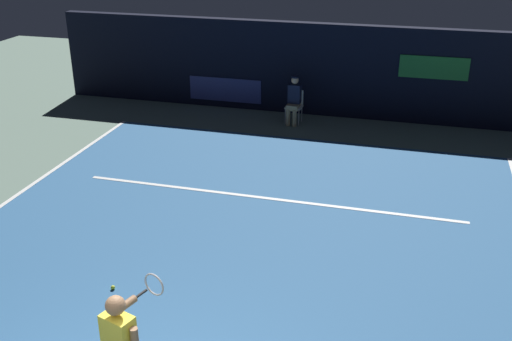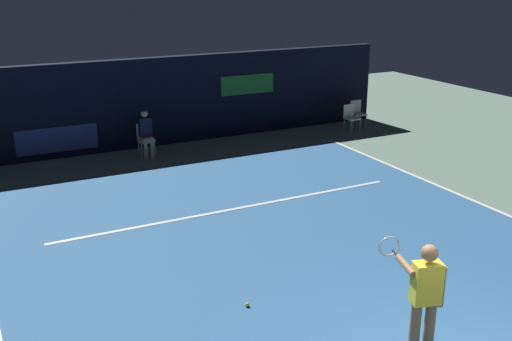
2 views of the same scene
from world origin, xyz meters
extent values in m
plane|color=slate|center=(0.00, 4.57, 0.00)|extent=(30.98, 30.98, 0.00)
cube|color=#336699|center=(0.00, 4.57, 0.01)|extent=(10.21, 11.13, 0.01)
cube|color=white|center=(0.00, 6.51, 0.01)|extent=(7.96, 0.10, 0.01)
cube|color=black|center=(0.00, 12.31, 1.30)|extent=(15.61, 0.30, 2.60)
cube|color=navy|center=(-2.73, 12.15, 0.55)|extent=(2.20, 0.04, 0.70)
cube|color=#1E6B2D|center=(3.12, 12.15, 1.60)|extent=(1.80, 0.04, 0.60)
cube|color=yellow|center=(-0.12, 0.46, 1.20)|extent=(0.41, 0.32, 0.56)
sphere|color=#8C6647|center=(-0.12, 0.46, 1.62)|extent=(0.22, 0.22, 0.22)
cylinder|color=#8C6647|center=(-0.24, 0.73, 1.35)|extent=(0.24, 0.50, 0.09)
cylinder|color=black|center=(-0.15, 1.02, 1.35)|extent=(0.12, 0.30, 0.03)
torus|color=#B2B2B7|center=(-0.06, 1.29, 1.35)|extent=(0.30, 0.12, 0.30)
cube|color=white|center=(-0.47, 11.30, 0.46)|extent=(0.46, 0.42, 0.04)
cube|color=white|center=(-0.46, 11.50, 0.69)|extent=(0.42, 0.05, 0.42)
cylinder|color=#B2B2B7|center=(-0.66, 11.14, 0.23)|extent=(0.03, 0.03, 0.46)
cylinder|color=#B2B2B7|center=(-0.29, 11.13, 0.23)|extent=(0.03, 0.03, 0.46)
cylinder|color=#B2B2B7|center=(-0.65, 11.48, 0.23)|extent=(0.03, 0.03, 0.46)
cylinder|color=#B2B2B7|center=(-0.27, 11.47, 0.23)|extent=(0.03, 0.03, 0.46)
cube|color=tan|center=(-0.47, 11.22, 0.50)|extent=(0.34, 0.41, 0.14)
cylinder|color=tan|center=(-0.57, 11.05, 0.23)|extent=(0.11, 0.11, 0.46)
cylinder|color=tan|center=(-0.39, 11.04, 0.23)|extent=(0.11, 0.11, 0.46)
cube|color=#141933|center=(-0.47, 11.34, 0.83)|extent=(0.35, 0.23, 0.52)
sphere|color=#DBAD89|center=(-0.47, 11.34, 1.21)|extent=(0.20, 0.20, 0.20)
cylinder|color=#141933|center=(-0.47, 11.34, 1.30)|extent=(0.19, 0.19, 0.04)
sphere|color=#CCE033|center=(-1.52, 2.77, 0.05)|extent=(0.07, 0.07, 0.07)
camera|label=1|loc=(2.72, -4.20, 5.50)|focal=42.03mm
camera|label=2|loc=(-5.14, -4.62, 4.96)|focal=42.36mm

